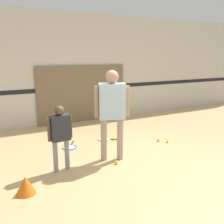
{
  "coord_description": "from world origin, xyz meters",
  "views": [
    {
      "loc": [
        -2.34,
        -3.83,
        2.01
      ],
      "look_at": [
        -0.23,
        0.23,
        0.96
      ],
      "focal_mm": 40.0,
      "sensor_mm": 36.0,
      "label": 1
    }
  ],
  "objects": [
    {
      "name": "person_instructor",
      "position": [
        -0.23,
        0.23,
        1.08
      ],
      "size": [
        0.63,
        0.42,
        1.74
      ],
      "rotation": [
        0.0,
        0.0,
        -0.35
      ],
      "color": "tan",
      "rests_on": "ground_plane"
    },
    {
      "name": "racket_second_spare",
      "position": [
        -0.78,
        1.23,
        0.01
      ],
      "size": [
        0.44,
        0.56,
        0.03
      ],
      "rotation": [
        0.0,
        0.0,
        1.02
      ],
      "color": "blue",
      "rests_on": "ground_plane"
    },
    {
      "name": "training_cone",
      "position": [
        -1.93,
        -0.29,
        0.14
      ],
      "size": [
        0.3,
        0.3,
        0.27
      ],
      "color": "orange",
      "rests_on": "ground_plane"
    },
    {
      "name": "wall_panel",
      "position": [
        0.32,
        3.24,
        0.85
      ],
      "size": [
        2.78,
        0.05,
        1.7
      ],
      "color": "#756047",
      "rests_on": "ground_plane"
    },
    {
      "name": "tennis_ball_by_spare_racket",
      "position": [
        0.34,
        1.21,
        0.03
      ],
      "size": [
        0.07,
        0.07,
        0.07
      ],
      "primitive_type": "sphere",
      "color": "#CCE038",
      "rests_on": "ground_plane"
    },
    {
      "name": "person_student_left",
      "position": [
        -1.24,
        0.22,
        0.73
      ],
      "size": [
        0.44,
        0.21,
        1.18
      ],
      "rotation": [
        0.0,
        0.0,
        0.1
      ],
      "color": "gray",
      "rests_on": "ground_plane"
    },
    {
      "name": "racket_spare_on_floor",
      "position": [
        0.15,
        1.36,
        0.01
      ],
      "size": [
        0.51,
        0.44,
        0.03
      ],
      "rotation": [
        0.0,
        0.0,
        5.68
      ],
      "color": "#C6D838",
      "rests_on": "ground_plane"
    },
    {
      "name": "ground_plane",
      "position": [
        0.0,
        0.0,
        0.0
      ],
      "size": [
        16.0,
        16.0,
        0.0
      ],
      "primitive_type": "plane",
      "color": "tan"
    },
    {
      "name": "tennis_ball_near_instructor",
      "position": [
        -0.26,
        -0.0,
        0.03
      ],
      "size": [
        0.07,
        0.07,
        0.07
      ],
      "primitive_type": "sphere",
      "color": "#CCE038",
      "rests_on": "ground_plane"
    },
    {
      "name": "wall_back",
      "position": [
        0.0,
        3.3,
        1.6
      ],
      "size": [
        16.0,
        0.07,
        3.2
      ],
      "color": "beige",
      "rests_on": "ground_plane"
    },
    {
      "name": "tennis_ball_stray_right",
      "position": [
        1.36,
        0.48,
        0.03
      ],
      "size": [
        0.07,
        0.07,
        0.07
      ],
      "primitive_type": "sphere",
      "color": "#CCE038",
      "rests_on": "ground_plane"
    },
    {
      "name": "tennis_ball_stray_left",
      "position": [
        1.24,
        0.66,
        0.03
      ],
      "size": [
        0.07,
        0.07,
        0.07
      ],
      "primitive_type": "sphere",
      "color": "#CCE038",
      "rests_on": "ground_plane"
    }
  ]
}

